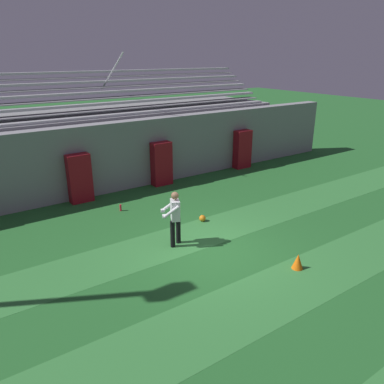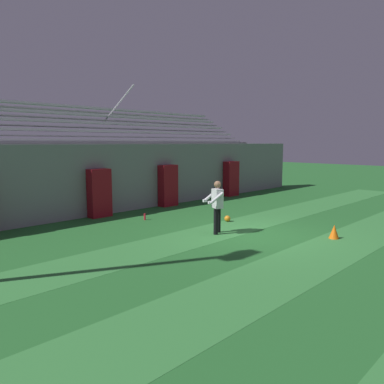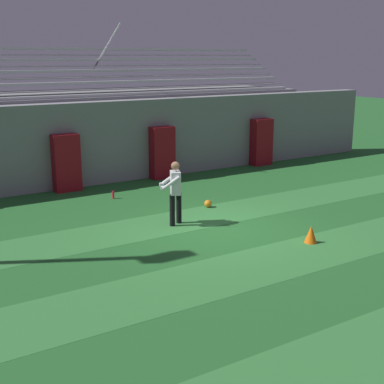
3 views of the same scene
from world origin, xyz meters
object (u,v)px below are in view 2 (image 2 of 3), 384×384
Objects in this scene: goalkeeper at (217,204)px; soccer_ball at (227,219)px; padding_pillar_far_right at (231,179)px; traffic_cone at (334,232)px; padding_pillar_gate_right at (168,186)px; padding_pillar_gate_left at (99,193)px; water_bottle at (145,217)px.

soccer_ball is (1.64, 0.89, -0.84)m from goalkeeper.
goalkeeper is 2.05m from soccer_ball.
padding_pillar_far_right is 4.42× the size of traffic_cone.
traffic_cone is at bearing -56.01° from goalkeeper.
padding_pillar_gate_left is at bearing 180.00° from padding_pillar_gate_right.
padding_pillar_far_right is 7.52m from water_bottle.
soccer_ball is at bearing -142.60° from padding_pillar_far_right.
goalkeeper is at bearing 123.99° from traffic_cone.
padding_pillar_gate_right and padding_pillar_far_right have the same top height.
padding_pillar_far_right is at bearing 35.48° from goalkeeper.
padding_pillar_gate_right is 4.25m from soccer_ball.
padding_pillar_gate_left is 2.07m from water_bottle.
water_bottle is (-2.71, -1.71, -0.81)m from padding_pillar_gate_right.
traffic_cone is (-0.45, -7.92, -0.72)m from padding_pillar_gate_right.
padding_pillar_gate_left reaches higher than traffic_cone.
padding_pillar_far_right is 8.59m from goalkeeper.
water_bottle is (-0.28, 3.28, -0.83)m from goalkeeper.
traffic_cone is (3.10, -7.92, -0.72)m from padding_pillar_gate_left.
goalkeeper is 3.98× the size of traffic_cone.
goalkeeper reaches higher than soccer_ball.
padding_pillar_far_right reaches higher than goalkeeper.
traffic_cone is 1.75× the size of water_bottle.
padding_pillar_gate_left reaches higher than water_bottle.
padding_pillar_gate_left is 5.11m from goalkeeper.
goalkeeper is at bearing -144.52° from padding_pillar_far_right.
padding_pillar_far_right reaches higher than traffic_cone.
water_bottle is at bearing -166.79° from padding_pillar_far_right.
padding_pillar_gate_right is at bearing 79.14° from soccer_ball.
padding_pillar_gate_left and padding_pillar_far_right have the same top height.
goalkeeper reaches higher than traffic_cone.
padding_pillar_far_right is at bearing 57.64° from traffic_cone.
padding_pillar_gate_left is 1.00× the size of padding_pillar_far_right.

